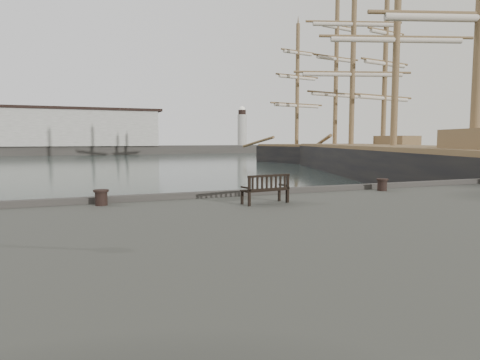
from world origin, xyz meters
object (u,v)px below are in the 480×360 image
Objects in this scene: bollard_right at (382,185)px; bench at (265,195)px; tall_ship_main at (392,169)px; tall_ship_far at (334,159)px; bollard_left at (101,197)px.

bench is at bearing -166.56° from bollard_right.
tall_ship_far is at bearing 89.76° from tall_ship_main.
bollard_right is (5.14, 1.23, -0.04)m from bench.
tall_ship_main reaches higher than bench.
bench is at bearing -17.83° from bollard_left.
tall_ship_main is 1.49× the size of tall_ship_far.
bollard_left is 9.44m from bollard_right.
bollard_right is at bearing -132.17° from tall_ship_far.
bench is at bearing -136.68° from tall_ship_far.
bench is 0.03× the size of tall_ship_main.
tall_ship_far is (22.92, 36.35, -0.97)m from bollard_right.
bollard_left reaches higher than bollard_right.
bollard_left is 0.01× the size of tall_ship_main.
tall_ship_far is (28.06, 37.58, -1.01)m from bench.
tall_ship_main is at bearing 34.70° from bollard_left.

